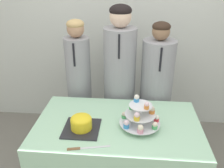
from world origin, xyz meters
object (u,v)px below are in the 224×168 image
at_px(cupcake_stand, 140,116).
at_px(student_2, 155,97).
at_px(student_1, 119,88).
at_px(cake_knife, 81,148).
at_px(student_0, 80,92).
at_px(round_cake, 81,123).

height_order(cupcake_stand, student_2, student_2).
bearing_deg(cupcake_stand, student_1, 107.63).
xyz_separation_m(cake_knife, student_2, (0.57, 0.90, -0.07)).
bearing_deg(student_0, cupcake_stand, -45.27).
bearing_deg(student_1, cake_knife, -102.80).
xyz_separation_m(student_1, student_2, (0.37, -0.00, -0.08)).
xyz_separation_m(cake_knife, student_1, (0.20, 0.90, 0.02)).
height_order(student_0, student_1, student_1).
xyz_separation_m(cake_knife, student_0, (-0.21, 0.90, -0.04)).
bearing_deg(cake_knife, cupcake_stand, 23.72).
xyz_separation_m(cupcake_stand, student_2, (0.17, 0.61, -0.16)).
relative_size(cupcake_stand, student_0, 0.22).
relative_size(round_cake, student_1, 0.17).
height_order(cupcake_stand, student_0, student_0).
distance_m(cupcake_stand, student_0, 0.87).
bearing_deg(round_cake, student_0, 103.50).
distance_m(round_cake, cupcake_stand, 0.45).
xyz_separation_m(round_cake, student_0, (-0.16, 0.68, -0.10)).
height_order(cake_knife, student_1, student_1).
height_order(student_0, student_2, student_0).
relative_size(cake_knife, student_1, 0.19).
distance_m(student_1, student_2, 0.38).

